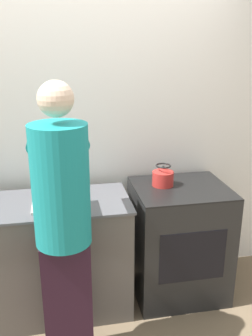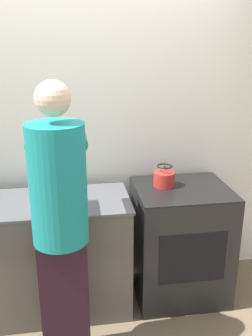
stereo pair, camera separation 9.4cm
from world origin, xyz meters
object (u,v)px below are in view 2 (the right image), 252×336
person (60,220)px  oven (180,241)px  kettle (164,177)px  knife (50,203)px  cutting_board (56,205)px

person → oven: bearing=29.7°
oven → kettle: kettle is taller
oven → kettle: 0.55m
oven → knife: bearing=-173.6°
person → kettle: (0.78, 0.58, 0.02)m
person → kettle: size_ratio=10.76×
oven → knife: (-0.99, -0.11, 0.46)m
person → kettle: person is taller
cutting_board → kettle: kettle is taller
knife → kettle: 0.88m
knife → kettle: bearing=11.3°
person → knife: 0.42m
oven → cutting_board: (-0.95, -0.14, 0.44)m
person → knife: bearing=100.6°
knife → oven: bearing=6.2°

